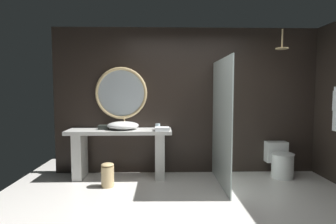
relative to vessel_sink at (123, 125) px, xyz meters
The scene contains 12 objects.
ground_plane 2.16m from the vessel_sink, 54.35° to the right, with size 5.76×5.76×0.00m, color silver.
back_wall_panel 1.25m from the vessel_sink, 14.88° to the left, with size 4.80×0.10×2.60m, color black.
vanity_counter 0.38m from the vessel_sink, 163.77° to the right, with size 1.76×0.50×0.83m.
vessel_sink is the anchor object (origin of this frame).
tumbler_cup 0.60m from the vessel_sink, ahead, with size 0.08×0.08×0.11m, color silver.
tissue_box 0.34m from the vessel_sink, behind, with size 0.17×0.13×0.07m, color #282D28.
round_wall_mirror 0.59m from the vessel_sink, 104.05° to the left, with size 0.92×0.05×0.92m.
shower_glass_panel 1.65m from the vessel_sink, 14.41° to the right, with size 0.02×1.33×1.98m, color silver.
rain_shower_head 2.96m from the vessel_sink, ahead, with size 0.20×0.20×0.32m.
toilet 2.80m from the vessel_sink, ahead, with size 0.38×0.58×0.58m.
waste_bin 0.87m from the vessel_sink, 111.20° to the right, with size 0.20×0.20×0.38m.
folded_hand_towel 0.69m from the vessel_sink, 13.93° to the right, with size 0.24×0.17×0.06m, color white.
Camera 1 is at (-0.49, -3.02, 1.50)m, focal length 29.05 mm.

